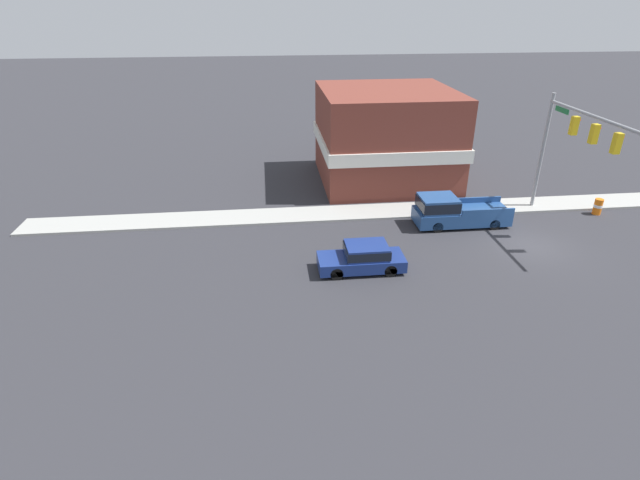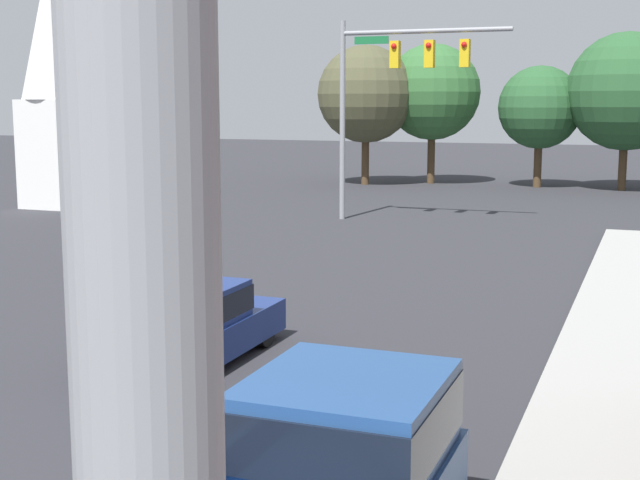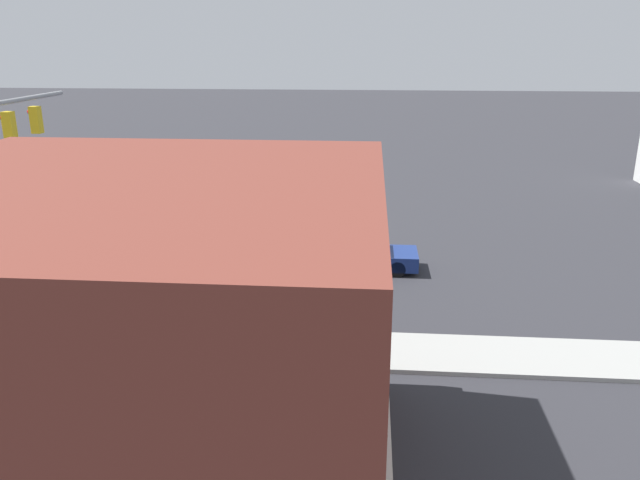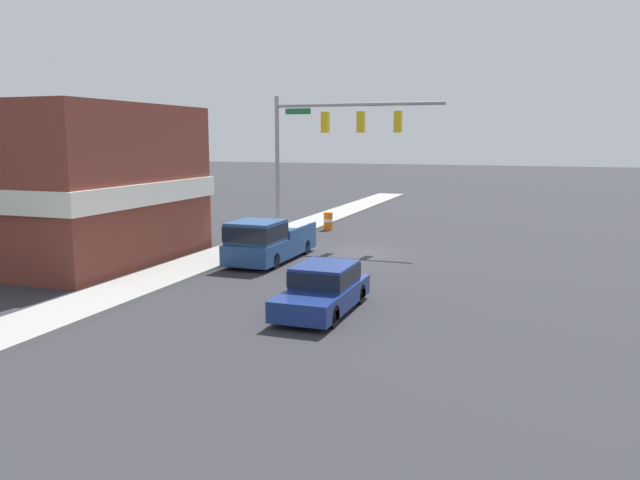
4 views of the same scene
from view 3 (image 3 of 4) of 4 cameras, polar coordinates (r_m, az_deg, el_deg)
ground_plane at (r=26.69m, az=-18.43°, el=-3.15°), size 200.00×200.00×0.00m
sidewalk_curb at (r=21.97m, az=-24.11°, el=-8.21°), size 2.40×60.00×0.14m
car_lead at (r=25.93m, az=3.77°, el=-1.05°), size 1.81×4.44×1.47m
pickup_truck_parked at (r=22.29m, az=-13.46°, el=-4.26°), size 2.07×5.75×1.92m
corner_brick_building at (r=12.94m, az=-16.60°, el=-9.62°), size 9.93×9.87×6.75m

